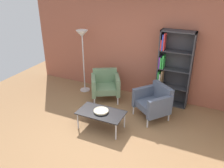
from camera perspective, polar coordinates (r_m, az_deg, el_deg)
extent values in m
plane|color=olive|center=(4.82, -3.54, -14.39)|extent=(8.32, 8.32, 0.00)
cube|color=#9E5642|center=(6.19, 7.06, 9.92)|extent=(6.40, 0.12, 2.90)
cube|color=#333338|center=(5.99, 11.31, 4.04)|extent=(0.03, 0.30, 1.90)
cube|color=#333338|center=(5.88, 18.57, 2.76)|extent=(0.03, 0.30, 1.90)
cube|color=#333338|center=(5.66, 15.97, 12.23)|extent=(0.80, 0.30, 0.03)
cube|color=#333338|center=(6.32, 13.97, -4.46)|extent=(0.80, 0.30, 0.03)
cube|color=#333338|center=(6.06, 15.17, 3.86)|extent=(0.80, 0.02, 1.90)
cube|color=#333338|center=(6.11, 14.43, -0.59)|extent=(0.76, 0.28, 0.02)
cube|color=#333338|center=(5.93, 14.91, 3.42)|extent=(0.76, 0.28, 0.02)
cube|color=#333338|center=(5.78, 15.41, 7.65)|extent=(0.76, 0.28, 0.02)
cube|color=purple|center=(6.23, 10.95, -2.28)|extent=(0.04, 0.17, 0.39)
cube|color=black|center=(6.24, 11.47, -2.24)|extent=(0.04, 0.22, 0.40)
cube|color=purple|center=(6.25, 11.82, -2.58)|extent=(0.03, 0.23, 0.33)
cube|color=green|center=(6.25, 12.15, -2.66)|extent=(0.04, 0.24, 0.32)
cube|color=green|center=(6.06, 11.30, 1.52)|extent=(0.03, 0.21, 0.36)
cube|color=white|center=(6.06, 11.64, 1.19)|extent=(0.03, 0.20, 0.30)
cube|color=olive|center=(6.04, 12.09, 1.53)|extent=(0.04, 0.22, 0.39)
cube|color=purple|center=(5.90, 11.59, 5.24)|extent=(0.03, 0.19, 0.28)
cube|color=green|center=(5.90, 11.96, 5.17)|extent=(0.04, 0.21, 0.27)
cube|color=green|center=(5.89, 12.45, 5.36)|extent=(0.03, 0.23, 0.32)
cube|color=red|center=(5.78, 12.03, 9.45)|extent=(0.03, 0.22, 0.25)
cube|color=blue|center=(5.74, 12.39, 9.94)|extent=(0.03, 0.21, 0.37)
cube|color=red|center=(5.73, 12.72, 10.05)|extent=(0.03, 0.19, 0.41)
cube|color=black|center=(5.04, -2.67, -6.94)|extent=(1.00, 0.56, 0.02)
cylinder|color=silver|center=(5.18, -8.29, -8.86)|extent=(0.03, 0.03, 0.38)
cylinder|color=silver|center=(4.82, 0.95, -11.50)|extent=(0.03, 0.03, 0.38)
cylinder|color=silver|center=(5.50, -5.71, -6.46)|extent=(0.03, 0.03, 0.38)
cylinder|color=silver|center=(5.16, 3.06, -8.71)|extent=(0.03, 0.03, 0.38)
cylinder|color=beige|center=(5.03, -2.67, -6.75)|extent=(0.13, 0.13, 0.02)
cylinder|color=beige|center=(5.01, -2.68, -6.56)|extent=(0.32, 0.32, 0.02)
torus|color=beige|center=(5.01, -2.68, -6.44)|extent=(0.32, 0.32, 0.02)
cube|color=slate|center=(6.20, -1.61, -1.09)|extent=(0.84, 0.82, 0.16)
cube|color=slate|center=(6.33, -1.77, 2.19)|extent=(0.62, 0.42, 0.38)
cube|color=slate|center=(6.13, -4.51, -0.35)|extent=(0.39, 0.59, 0.46)
cube|color=slate|center=(6.15, 1.27, -0.15)|extent=(0.39, 0.59, 0.46)
cylinder|color=silver|center=(6.01, -4.28, -4.21)|extent=(0.04, 0.04, 0.24)
cylinder|color=silver|center=(6.04, 1.43, -3.99)|extent=(0.04, 0.04, 0.24)
cylinder|color=silver|center=(6.52, -4.35, -1.70)|extent=(0.04, 0.04, 0.24)
cylinder|color=silver|center=(6.55, 0.90, -1.51)|extent=(0.04, 0.04, 0.24)
cube|color=#4C566B|center=(5.51, 9.70, -5.12)|extent=(0.86, 0.85, 0.16)
cube|color=#4C566B|center=(5.53, 12.20, -2.04)|extent=(0.57, 0.50, 0.38)
cube|color=#4C566B|center=(5.66, 7.83, -2.80)|extent=(0.47, 0.54, 0.46)
cube|color=#4C566B|center=(5.23, 11.55, -5.65)|extent=(0.47, 0.54, 0.46)
cylinder|color=silver|center=(5.67, 5.23, -6.22)|extent=(0.04, 0.04, 0.24)
cylinder|color=silver|center=(5.25, 8.62, -9.26)|extent=(0.04, 0.04, 0.24)
cylinder|color=silver|center=(5.95, 10.05, -4.87)|extent=(0.04, 0.04, 0.24)
cylinder|color=silver|center=(5.56, 13.63, -7.62)|extent=(0.04, 0.04, 0.24)
cylinder|color=silver|center=(6.86, -6.56, -1.37)|extent=(0.28, 0.28, 0.02)
cylinder|color=silver|center=(6.53, -6.92, 5.21)|extent=(0.03, 0.03, 1.65)
cone|color=white|center=(6.30, -7.30, 12.05)|extent=(0.32, 0.32, 0.18)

